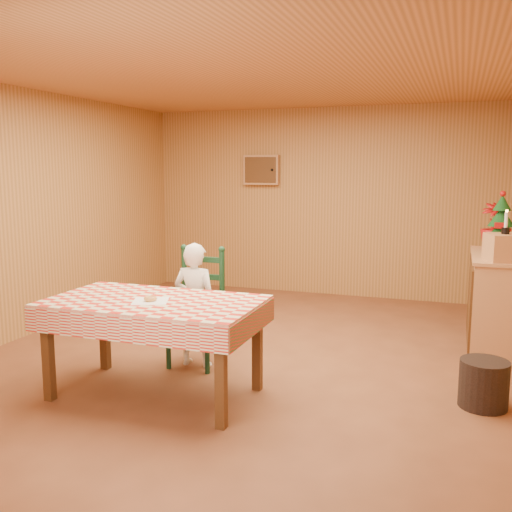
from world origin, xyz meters
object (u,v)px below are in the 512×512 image
Objects in this scene: shelf_unit at (497,301)px; christmas_tree at (501,224)px; crate at (504,248)px; storage_bin at (484,384)px; ladder_chair at (198,310)px; seated_child at (195,305)px; dining_table at (154,310)px.

shelf_unit is 2.00× the size of christmas_tree.
crate reaches higher than storage_bin.
seated_child is at bearing -90.00° from ladder_chair.
christmas_tree reaches higher than dining_table.
ladder_chair is 2.98m from shelf_unit.
christmas_tree is (2.60, 2.51, 0.52)m from dining_table.
crate is at bearing 82.33° from storage_bin.
seated_child reaches higher than dining_table.
storage_bin is at bearing -97.67° from crate.
christmas_tree reaches higher than ladder_chair.
crate reaches higher than shelf_unit.
dining_table is at bearing 90.00° from seated_child.
shelf_unit is at bearing -149.36° from seated_child.
shelf_unit is at bearing -91.98° from christmas_tree.
dining_table reaches higher than storage_bin.
seated_child is at bearing -145.53° from christmas_tree.
dining_table is 0.81m from ladder_chair.
ladder_chair is at bearing -157.48° from crate.
christmas_tree reaches higher than crate.
ladder_chair is 1.74× the size of christmas_tree.
ladder_chair is 2.46m from storage_bin.
seated_child reaches higher than storage_bin.
seated_child is 1.81× the size of christmas_tree.
storage_bin is (2.43, -0.17, -0.32)m from ladder_chair.
crate reaches higher than seated_child.
ladder_chair is at bearing 90.00° from dining_table.
ladder_chair reaches higher than shelf_unit.
seated_child is (0.00, 0.73, -0.13)m from dining_table.
crate is 0.67m from christmas_tree.
seated_child is 3.75× the size of crate.
crate is at bearing -88.77° from shelf_unit.
christmas_tree reaches higher than storage_bin.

